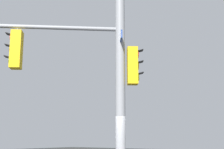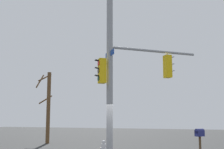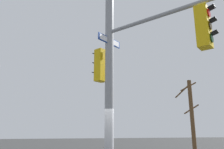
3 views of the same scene
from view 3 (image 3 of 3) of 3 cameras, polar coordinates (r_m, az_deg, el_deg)
The scene contains 2 objects.
main_signal_pole_assembly at distance 7.33m, azimuth 2.62°, elevation 9.67°, with size 5.52×3.59×9.32m.
bare_tree_behind_pole at distance 17.21m, azimuth 19.96°, elevation -9.85°, with size 1.10×1.74×5.44m.
Camera 3 is at (6.69, -1.30, 1.91)m, focal length 35.21 mm.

